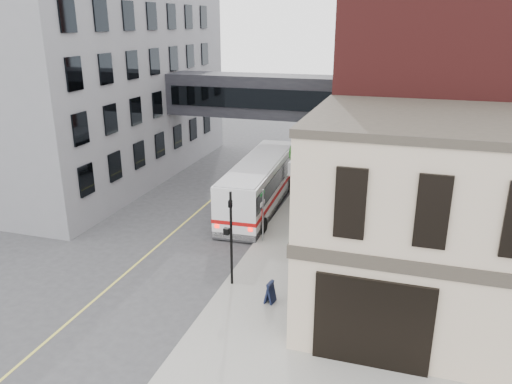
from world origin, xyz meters
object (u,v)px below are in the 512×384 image
Objects in this scene: bus at (260,182)px; newspaper_box at (298,230)px; pedestrian_c at (320,200)px; pedestrian_a at (298,205)px; sandwich_board at (270,292)px; pedestrian_b at (316,199)px.

bus is 5.86m from newspaper_box.
newspaper_box is (3.61, -4.48, -1.11)m from bus.
bus is 4.12m from pedestrian_c.
pedestrian_a is at bearing -23.61° from bus.
bus is 7.87× the size of pedestrian_a.
newspaper_box is at bearing -51.12° from bus.
sandwich_board is at bearing -72.52° from newspaper_box.
pedestrian_b is 1.91× the size of sandwich_board.
newspaper_box reaches higher than sandwich_board.
pedestrian_c is at bearing 33.55° from pedestrian_a.
newspaper_box is (0.75, -3.23, -0.25)m from pedestrian_a.
newspaper_box is at bearing -105.04° from pedestrian_b.
bus is 12.25× the size of sandwich_board.
pedestrian_b is 11.05m from sandwich_board.
bus is at bearing -166.77° from pedestrian_c.
sandwich_board is at bearing -71.89° from pedestrian_c.
pedestrian_b is at bearing 42.09° from pedestrian_a.
pedestrian_a is 1.50× the size of newspaper_box.
sandwich_board is (-0.12, -10.99, -0.43)m from pedestrian_c.
newspaper_box is 1.04× the size of sandwich_board.
pedestrian_a is 0.82× the size of pedestrian_c.
sandwich_board is (3.92, -11.38, -1.13)m from bus.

